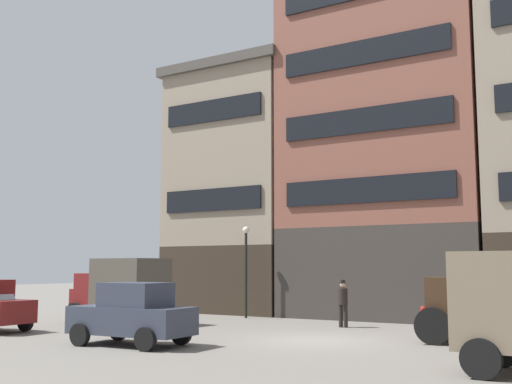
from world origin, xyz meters
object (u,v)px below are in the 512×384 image
at_px(pedestrian_officer, 343,301).
at_px(fire_hydrant_curbside, 424,317).
at_px(cargo_wagon, 469,305).
at_px(delivery_truck_near, 120,288).
at_px(streetlamp_curbside, 246,258).
at_px(sedan_dark, 132,314).

relative_size(pedestrian_officer, fire_hydrant_curbside, 2.16).
distance_m(cargo_wagon, fire_hydrant_curbside, 5.02).
height_order(delivery_truck_near, pedestrian_officer, delivery_truck_near).
bearing_deg(delivery_truck_near, streetlamp_curbside, 62.18).
distance_m(delivery_truck_near, fire_hydrant_curbside, 11.97).
height_order(sedan_dark, fire_hydrant_curbside, sedan_dark).
xyz_separation_m(delivery_truck_near, pedestrian_officer, (8.26, 3.41, -0.44)).
xyz_separation_m(sedan_dark, pedestrian_officer, (3.03, 8.38, 0.07)).
height_order(pedestrian_officer, streetlamp_curbside, streetlamp_curbside).
bearing_deg(sedan_dark, pedestrian_officer, 70.11).
relative_size(sedan_dark, fire_hydrant_curbside, 4.55).
bearing_deg(fire_hydrant_curbside, streetlamp_curbside, 176.56).
height_order(delivery_truck_near, sedan_dark, delivery_truck_near).
bearing_deg(delivery_truck_near, cargo_wagon, 2.09).
xyz_separation_m(sedan_dark, streetlamp_curbside, (-2.49, 10.15, 1.76)).
height_order(delivery_truck_near, fire_hydrant_curbside, delivery_truck_near).
relative_size(delivery_truck_near, pedestrian_officer, 2.50).
relative_size(cargo_wagon, pedestrian_officer, 1.67).
relative_size(pedestrian_officer, streetlamp_curbside, 0.44).
xyz_separation_m(pedestrian_officer, streetlamp_curbside, (-5.52, 1.77, 1.69)).
xyz_separation_m(streetlamp_curbside, fire_hydrant_curbside, (8.23, -0.49, -2.24)).
bearing_deg(cargo_wagon, pedestrian_officer, 151.50).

